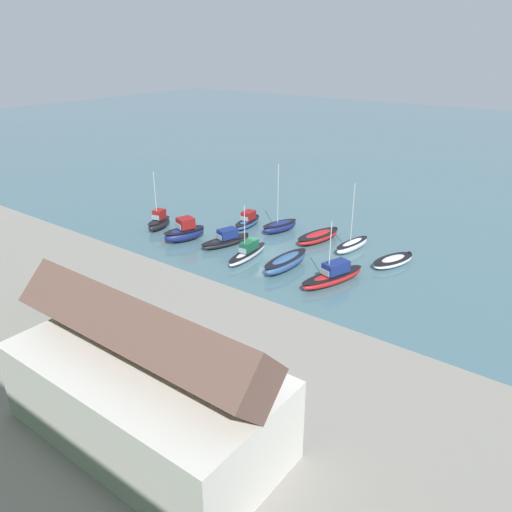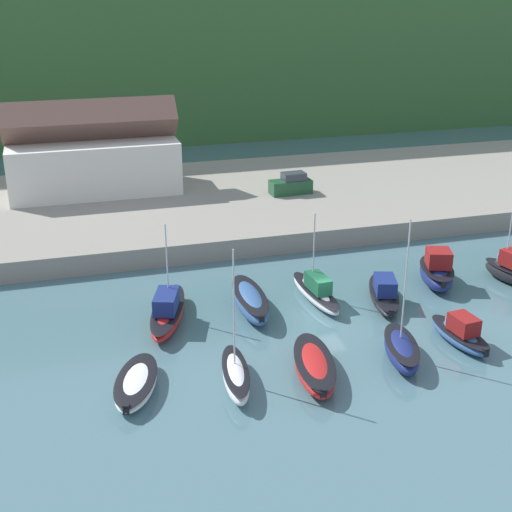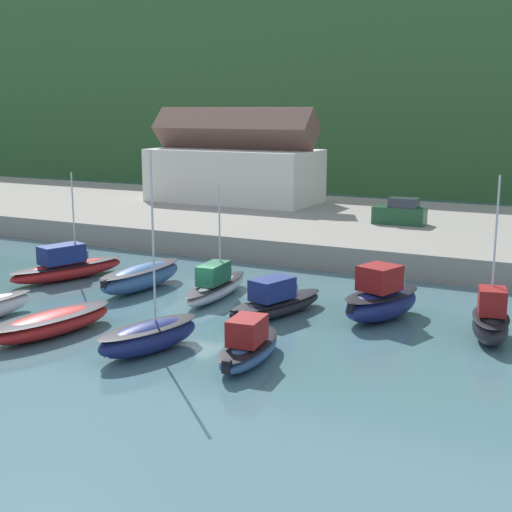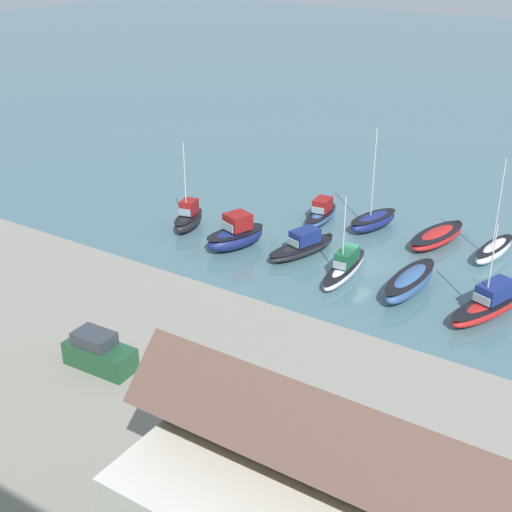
{
  "view_description": "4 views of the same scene",
  "coord_description": "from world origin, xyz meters",
  "px_view_note": "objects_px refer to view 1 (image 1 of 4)",
  "views": [
    {
      "loc": [
        -33.08,
        44.56,
        23.69
      ],
      "look_at": [
        -2.22,
        3.44,
        1.35
      ],
      "focal_mm": 35.0,
      "sensor_mm": 36.0,
      "label": 1
    },
    {
      "loc": [
        -17.57,
        -42.65,
        22.83
      ],
      "look_at": [
        -3.36,
        6.77,
        2.2
      ],
      "focal_mm": 50.0,
      "sensor_mm": 36.0,
      "label": 2
    },
    {
      "loc": [
        20.66,
        -33.21,
        11.09
      ],
      "look_at": [
        2.3,
        2.81,
        2.67
      ],
      "focal_mm": 50.0,
      "sensor_mm": 36.0,
      "label": 3
    },
    {
      "loc": [
        -21.11,
        46.98,
        25.18
      ],
      "look_at": [
        4.83,
        7.21,
        2.48
      ],
      "focal_mm": 50.0,
      "sensor_mm": 36.0,
      "label": 4
    }
  ],
  "objects_px": {
    "moored_boat_2": "(248,253)",
    "moored_boat_9": "(280,226)",
    "moored_boat_8": "(318,237)",
    "moored_boat_0": "(333,276)",
    "moored_boat_5": "(159,222)",
    "moored_boat_7": "(352,245)",
    "moored_boat_3": "(226,240)",
    "moored_boat_6": "(393,261)",
    "moored_boat_10": "(248,221)",
    "parked_car_2": "(60,293)",
    "moored_boat_4": "(185,232)",
    "moored_boat_1": "(286,262)"
  },
  "relations": [
    {
      "from": "moored_boat_7",
      "to": "moored_boat_0",
      "type": "bearing_deg",
      "value": 112.97
    },
    {
      "from": "moored_boat_2",
      "to": "moored_boat_5",
      "type": "height_order",
      "value": "moored_boat_5"
    },
    {
      "from": "moored_boat_10",
      "to": "parked_car_2",
      "type": "xyz_separation_m",
      "value": [
        -1.66,
        29.81,
        1.97
      ]
    },
    {
      "from": "moored_boat_6",
      "to": "parked_car_2",
      "type": "height_order",
      "value": "parked_car_2"
    },
    {
      "from": "moored_boat_5",
      "to": "moored_boat_9",
      "type": "relative_size",
      "value": 0.86
    },
    {
      "from": "moored_boat_0",
      "to": "moored_boat_4",
      "type": "relative_size",
      "value": 1.39
    },
    {
      "from": "moored_boat_9",
      "to": "moored_boat_1",
      "type": "bearing_deg",
      "value": 143.13
    },
    {
      "from": "moored_boat_0",
      "to": "moored_boat_5",
      "type": "height_order",
      "value": "moored_boat_5"
    },
    {
      "from": "moored_boat_8",
      "to": "parked_car_2",
      "type": "distance_m",
      "value": 32.18
    },
    {
      "from": "moored_boat_0",
      "to": "moored_boat_3",
      "type": "distance_m",
      "value": 15.88
    },
    {
      "from": "moored_boat_8",
      "to": "parked_car_2",
      "type": "height_order",
      "value": "parked_car_2"
    },
    {
      "from": "moored_boat_0",
      "to": "parked_car_2",
      "type": "height_order",
      "value": "moored_boat_0"
    },
    {
      "from": "moored_boat_0",
      "to": "moored_boat_3",
      "type": "relative_size",
      "value": 1.18
    },
    {
      "from": "moored_boat_4",
      "to": "moored_boat_8",
      "type": "relative_size",
      "value": 0.82
    },
    {
      "from": "moored_boat_5",
      "to": "parked_car_2",
      "type": "height_order",
      "value": "moored_boat_5"
    },
    {
      "from": "moored_boat_2",
      "to": "parked_car_2",
      "type": "relative_size",
      "value": 1.74
    },
    {
      "from": "moored_boat_3",
      "to": "moored_boat_9",
      "type": "height_order",
      "value": "moored_boat_9"
    },
    {
      "from": "moored_boat_6",
      "to": "moored_boat_9",
      "type": "xyz_separation_m",
      "value": [
        16.43,
        -1.11,
        0.28
      ]
    },
    {
      "from": "moored_boat_8",
      "to": "moored_boat_9",
      "type": "distance_m",
      "value": 5.85
    },
    {
      "from": "moored_boat_5",
      "to": "moored_boat_6",
      "type": "xyz_separation_m",
      "value": [
        -30.18,
        -7.8,
        -0.49
      ]
    },
    {
      "from": "moored_boat_10",
      "to": "moored_boat_3",
      "type": "bearing_deg",
      "value": 99.83
    },
    {
      "from": "moored_boat_0",
      "to": "moored_boat_6",
      "type": "height_order",
      "value": "moored_boat_0"
    },
    {
      "from": "moored_boat_5",
      "to": "moored_boat_8",
      "type": "xyz_separation_m",
      "value": [
        -19.6,
        -9.04,
        -0.37
      ]
    },
    {
      "from": "moored_boat_1",
      "to": "moored_boat_7",
      "type": "distance_m",
      "value": 9.95
    },
    {
      "from": "moored_boat_8",
      "to": "moored_boat_0",
      "type": "bearing_deg",
      "value": 139.48
    },
    {
      "from": "moored_boat_2",
      "to": "moored_boat_7",
      "type": "height_order",
      "value": "moored_boat_7"
    },
    {
      "from": "parked_car_2",
      "to": "moored_boat_7",
      "type": "bearing_deg",
      "value": 153.33
    },
    {
      "from": "moored_boat_9",
      "to": "moored_boat_6",
      "type": "bearing_deg",
      "value": -168.39
    },
    {
      "from": "moored_boat_8",
      "to": "moored_boat_10",
      "type": "xyz_separation_m",
      "value": [
        10.57,
        1.04,
        0.12
      ]
    },
    {
      "from": "moored_boat_4",
      "to": "parked_car_2",
      "type": "xyz_separation_m",
      "value": [
        -4.92,
        20.83,
        1.6
      ]
    },
    {
      "from": "moored_boat_7",
      "to": "moored_boat_2",
      "type": "bearing_deg",
      "value": 56.13
    },
    {
      "from": "moored_boat_2",
      "to": "moored_boat_9",
      "type": "xyz_separation_m",
      "value": [
        2.07,
        -9.68,
        0.0
      ]
    },
    {
      "from": "moored_boat_0",
      "to": "moored_boat_8",
      "type": "xyz_separation_m",
      "value": [
        7.34,
        -9.47,
        -0.23
      ]
    },
    {
      "from": "moored_boat_2",
      "to": "moored_boat_4",
      "type": "height_order",
      "value": "moored_boat_2"
    },
    {
      "from": "moored_boat_0",
      "to": "moored_boat_10",
      "type": "distance_m",
      "value": 19.8
    },
    {
      "from": "moored_boat_8",
      "to": "moored_boat_9",
      "type": "relative_size",
      "value": 0.8
    },
    {
      "from": "moored_boat_2",
      "to": "moored_boat_10",
      "type": "bearing_deg",
      "value": -56.68
    },
    {
      "from": "moored_boat_4",
      "to": "moored_boat_5",
      "type": "xyz_separation_m",
      "value": [
        5.76,
        -0.98,
        -0.12
      ]
    },
    {
      "from": "moored_boat_4",
      "to": "moored_boat_6",
      "type": "distance_m",
      "value": 25.96
    },
    {
      "from": "moored_boat_6",
      "to": "moored_boat_9",
      "type": "distance_m",
      "value": 16.47
    },
    {
      "from": "moored_boat_7",
      "to": "moored_boat_3",
      "type": "bearing_deg",
      "value": 38.9
    },
    {
      "from": "moored_boat_3",
      "to": "moored_boat_9",
      "type": "relative_size",
      "value": 0.77
    },
    {
      "from": "moored_boat_2",
      "to": "moored_boat_6",
      "type": "bearing_deg",
      "value": -153.62
    },
    {
      "from": "moored_boat_4",
      "to": "moored_boat_5",
      "type": "height_order",
      "value": "moored_boat_5"
    },
    {
      "from": "moored_boat_10",
      "to": "moored_boat_1",
      "type": "bearing_deg",
      "value": 138.24
    },
    {
      "from": "moored_boat_0",
      "to": "moored_boat_8",
      "type": "height_order",
      "value": "moored_boat_0"
    },
    {
      "from": "moored_boat_2",
      "to": "moored_boat_6",
      "type": "distance_m",
      "value": 16.73
    },
    {
      "from": "moored_boat_0",
      "to": "moored_boat_7",
      "type": "distance_m",
      "value": 9.61
    },
    {
      "from": "moored_boat_10",
      "to": "moored_boat_6",
      "type": "bearing_deg",
      "value": 172.96
    },
    {
      "from": "moored_boat_3",
      "to": "parked_car_2",
      "type": "height_order",
      "value": "parked_car_2"
    }
  ]
}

